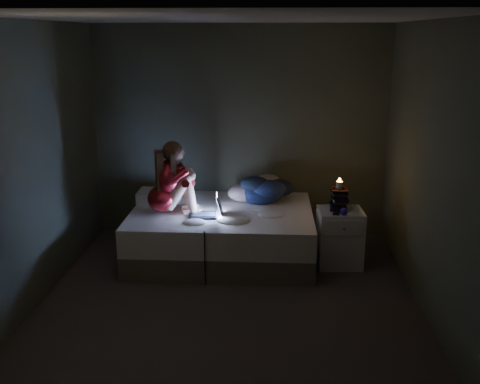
# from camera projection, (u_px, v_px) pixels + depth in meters

# --- Properties ---
(floor) EXTENTS (3.60, 3.80, 0.02)m
(floor) POSITION_uv_depth(u_px,v_px,m) (229.00, 301.00, 5.29)
(floor) COLOR #4D403D
(floor) RESTS_ON ground
(ceiling) EXTENTS (3.60, 3.80, 0.02)m
(ceiling) POSITION_uv_depth(u_px,v_px,m) (227.00, 17.00, 4.56)
(ceiling) COLOR silver
(ceiling) RESTS_ON ground
(wall_back) EXTENTS (3.60, 0.02, 2.60)m
(wall_back) POSITION_uv_depth(u_px,v_px,m) (240.00, 133.00, 6.76)
(wall_back) COLOR #515544
(wall_back) RESTS_ON ground
(wall_front) EXTENTS (3.60, 0.02, 2.60)m
(wall_front) POSITION_uv_depth(u_px,v_px,m) (203.00, 250.00, 3.09)
(wall_front) COLOR #515544
(wall_front) RESTS_ON ground
(wall_left) EXTENTS (0.02, 3.80, 2.60)m
(wall_left) POSITION_uv_depth(u_px,v_px,m) (32.00, 167.00, 5.02)
(wall_left) COLOR #515544
(wall_left) RESTS_ON ground
(wall_right) EXTENTS (0.02, 3.80, 2.60)m
(wall_right) POSITION_uv_depth(u_px,v_px,m) (433.00, 172.00, 4.83)
(wall_right) COLOR #515544
(wall_right) RESTS_ON ground
(bed) EXTENTS (2.03, 1.52, 0.56)m
(bed) POSITION_uv_depth(u_px,v_px,m) (222.00, 233.00, 6.27)
(bed) COLOR silver
(bed) RESTS_ON ground
(pillow) EXTENTS (0.49, 0.35, 0.14)m
(pillow) POSITION_uv_depth(u_px,v_px,m) (159.00, 196.00, 6.46)
(pillow) COLOR white
(pillow) RESTS_ON bed
(woman) EXTENTS (0.58, 0.46, 0.81)m
(woman) POSITION_uv_depth(u_px,v_px,m) (162.00, 178.00, 5.95)
(woman) COLOR #710407
(woman) RESTS_ON bed
(laptop) EXTENTS (0.40, 0.30, 0.26)m
(laptop) POSITION_uv_depth(u_px,v_px,m) (205.00, 205.00, 5.93)
(laptop) COLOR black
(laptop) RESTS_ON bed
(clothes_pile) EXTENTS (0.69, 0.63, 0.34)m
(clothes_pile) POSITION_uv_depth(u_px,v_px,m) (261.00, 188.00, 6.44)
(clothes_pile) COLOR #111A41
(clothes_pile) RESTS_ON bed
(nightstand) EXTENTS (0.50, 0.45, 0.63)m
(nightstand) POSITION_uv_depth(u_px,v_px,m) (339.00, 238.00, 6.02)
(nightstand) COLOR silver
(nightstand) RESTS_ON ground
(book_stack) EXTENTS (0.19, 0.25, 0.23)m
(book_stack) POSITION_uv_depth(u_px,v_px,m) (339.00, 199.00, 5.94)
(book_stack) COLOR black
(book_stack) RESTS_ON nightstand
(candle) EXTENTS (0.07, 0.07, 0.08)m
(candle) POSITION_uv_depth(u_px,v_px,m) (339.00, 185.00, 5.90)
(candle) COLOR beige
(candle) RESTS_ON book_stack
(phone) EXTENTS (0.11, 0.15, 0.01)m
(phone) POSITION_uv_depth(u_px,v_px,m) (336.00, 213.00, 5.83)
(phone) COLOR black
(phone) RESTS_ON nightstand
(blue_orb) EXTENTS (0.08, 0.08, 0.08)m
(blue_orb) POSITION_uv_depth(u_px,v_px,m) (343.00, 211.00, 5.76)
(blue_orb) COLOR navy
(blue_orb) RESTS_ON nightstand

